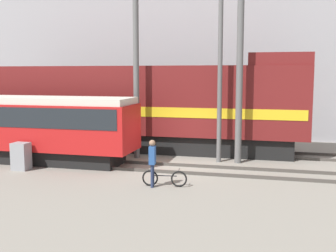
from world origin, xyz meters
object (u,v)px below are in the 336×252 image
freight_locomotive (140,106)px  streetcar (19,124)px  utility_pole_center (220,73)px  signal_box (21,156)px  bicycle (165,178)px  person (152,158)px  utility_pole_right (240,64)px  utility_pole_left (136,77)px

freight_locomotive → streetcar: freight_locomotive is taller
utility_pole_center → signal_box: size_ratio=7.03×
utility_pole_center → signal_box: bearing=-154.8°
streetcar → bicycle: 8.54m
freight_locomotive → signal_box: freight_locomotive is taller
freight_locomotive → bicycle: 8.11m
signal_box → bicycle: bearing=-9.1°
bicycle → freight_locomotive: bearing=115.0°
streetcar → signal_box: bearing=-55.3°
freight_locomotive → bicycle: size_ratio=10.69×
streetcar → person: size_ratio=6.44×
freight_locomotive → utility_pole_right: (5.58, -2.17, 2.19)m
utility_pole_center → utility_pole_right: size_ratio=0.91×
utility_pole_center → signal_box: (-8.16, -3.84, -3.62)m
streetcar → utility_pole_right: 10.83m
freight_locomotive → person: 7.96m
streetcar → utility_pole_right: (10.22, 2.17, 2.84)m
bicycle → streetcar: bearing=160.9°
freight_locomotive → utility_pole_right: utility_pole_right is taller
utility_pole_right → signal_box: bearing=-157.0°
bicycle → utility_pole_center: size_ratio=0.20×
bicycle → person: person is taller
utility_pole_left → utility_pole_center: bearing=0.0°
bicycle → utility_pole_left: 6.76m
bicycle → utility_pole_left: utility_pole_left is taller
streetcar → signal_box: size_ratio=9.54×
utility_pole_center → utility_pole_right: utility_pole_right is taller
streetcar → utility_pole_center: (9.32, 2.17, 2.44)m
signal_box → freight_locomotive: bearing=59.8°
utility_pole_left → utility_pole_center: (4.12, 0.00, 0.19)m
freight_locomotive → bicycle: freight_locomotive is taller
bicycle → signal_box: signal_box is taller
freight_locomotive → streetcar: 6.39m
utility_pole_left → utility_pole_right: size_ratio=0.87×
utility_pole_center → signal_box: utility_pole_center is taller
signal_box → streetcar: bearing=124.7°
utility_pole_right → person: bearing=-117.6°
freight_locomotive → utility_pole_center: size_ratio=2.14×
bicycle → utility_pole_right: size_ratio=0.18×
utility_pole_left → bicycle: bearing=-60.8°
utility_pole_center → utility_pole_right: (0.91, 0.00, 0.40)m
utility_pole_left → utility_pole_center: 4.12m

